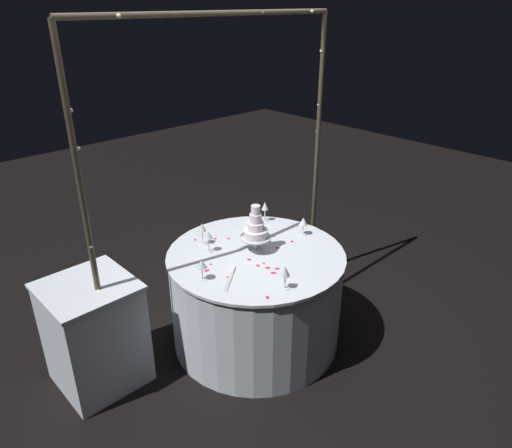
{
  "coord_description": "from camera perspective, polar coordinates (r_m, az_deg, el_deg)",
  "views": [
    {
      "loc": [
        -2.01,
        -2.12,
        2.37
      ],
      "look_at": [
        0.0,
        0.0,
        0.98
      ],
      "focal_mm": 33.0,
      "sensor_mm": 36.0,
      "label": 1
    }
  ],
  "objects": [
    {
      "name": "wine_glass_2",
      "position": [
        3.58,
        5.76,
        0.23
      ],
      "size": [
        0.07,
        0.07,
        0.14
      ],
      "color": "silver",
      "rests_on": "main_table"
    },
    {
      "name": "wine_glass_5",
      "position": [
        3.33,
        -5.8,
        -1.49
      ],
      "size": [
        0.06,
        0.06,
        0.16
      ],
      "color": "silver",
      "rests_on": "main_table"
    },
    {
      "name": "wine_glass_4",
      "position": [
        3.01,
        -6.59,
        -4.95
      ],
      "size": [
        0.07,
        0.07,
        0.14
      ],
      "color": "silver",
      "rests_on": "main_table"
    },
    {
      "name": "wine_glass_3",
      "position": [
        3.78,
        1.09,
        2.06
      ],
      "size": [
        0.06,
        0.06,
        0.16
      ],
      "color": "silver",
      "rests_on": "main_table"
    },
    {
      "name": "rose_petal_15",
      "position": [
        3.55,
        -7.38,
        -1.9
      ],
      "size": [
        0.03,
        0.02,
        0.0
      ],
      "primitive_type": "ellipsoid",
      "rotation": [
        0.0,
        0.0,
        3.36
      ],
      "color": "#E02D47",
      "rests_on": "main_table"
    },
    {
      "name": "rose_petal_14",
      "position": [
        3.55,
        -4.98,
        -1.77
      ],
      "size": [
        0.03,
        0.03,
        0.0
      ],
      "primitive_type": "ellipsoid",
      "rotation": [
        0.0,
        0.0,
        2.93
      ],
      "color": "#E02D47",
      "rests_on": "main_table"
    },
    {
      "name": "main_table",
      "position": [
        3.54,
        0.0,
        -8.85
      ],
      "size": [
        1.27,
        1.27,
        0.75
      ],
      "color": "silver",
      "rests_on": "ground"
    },
    {
      "name": "side_table",
      "position": [
        3.36,
        -18.95,
        -12.44
      ],
      "size": [
        0.55,
        0.55,
        0.76
      ],
      "color": "silver",
      "rests_on": "ground"
    },
    {
      "name": "rose_petal_4",
      "position": [
        3.22,
        0.96,
        -4.78
      ],
      "size": [
        0.02,
        0.03,
        0.0
      ],
      "primitive_type": "ellipsoid",
      "rotation": [
        0.0,
        0.0,
        1.28
      ],
      "color": "#E02D47",
      "rests_on": "main_table"
    },
    {
      "name": "tiered_cake",
      "position": [
        3.31,
        -0.05,
        -0.65
      ],
      "size": [
        0.22,
        0.22,
        0.35
      ],
      "color": "silver",
      "rests_on": "main_table"
    },
    {
      "name": "ground_plane",
      "position": [
        3.76,
        0.0,
        -13.55
      ],
      "size": [
        12.0,
        12.0,
        0.0
      ],
      "primitive_type": "plane",
      "color": "black"
    },
    {
      "name": "rose_petal_5",
      "position": [
        3.26,
        -0.83,
        -4.33
      ],
      "size": [
        0.03,
        0.04,
        0.0
      ],
      "primitive_type": "ellipsoid",
      "rotation": [
        0.0,
        0.0,
        1.61
      ],
      "color": "#E02D47",
      "rests_on": "main_table"
    },
    {
      "name": "rose_petal_6",
      "position": [
        3.55,
        -3.34,
        -1.76
      ],
      "size": [
        0.03,
        0.03,
        0.0
      ],
      "primitive_type": "ellipsoid",
      "rotation": [
        0.0,
        0.0,
        2.65
      ],
      "color": "#E02D47",
      "rests_on": "main_table"
    },
    {
      "name": "rose_petal_7",
      "position": [
        3.41,
        2.64,
        -2.89
      ],
      "size": [
        0.04,
        0.04,
        0.0
      ],
      "primitive_type": "ellipsoid",
      "rotation": [
        0.0,
        0.0,
        5.13
      ],
      "color": "#E02D47",
      "rests_on": "main_table"
    },
    {
      "name": "rose_petal_0",
      "position": [
        3.17,
        1.43,
        -5.31
      ],
      "size": [
        0.04,
        0.04,
        0.0
      ],
      "primitive_type": "ellipsoid",
      "rotation": [
        0.0,
        0.0,
        2.73
      ],
      "color": "#E02D47",
      "rests_on": "main_table"
    },
    {
      "name": "rose_petal_3",
      "position": [
        3.54,
        -0.6,
        -1.75
      ],
      "size": [
        0.02,
        0.03,
        0.0
      ],
      "primitive_type": "ellipsoid",
      "rotation": [
        0.0,
        0.0,
        1.46
      ],
      "color": "#E02D47",
      "rests_on": "main_table"
    },
    {
      "name": "wine_glass_1",
      "position": [
        3.43,
        -6.55,
        -0.56
      ],
      "size": [
        0.06,
        0.06,
        0.17
      ],
      "color": "silver",
      "rests_on": "main_table"
    },
    {
      "name": "wine_glass_0",
      "position": [
        2.9,
        3.55,
        -5.85
      ],
      "size": [
        0.06,
        0.06,
        0.16
      ],
      "color": "silver",
      "rests_on": "main_table"
    },
    {
      "name": "rose_petal_9",
      "position": [
        3.19,
        0.23,
        -5.05
      ],
      "size": [
        0.03,
        0.03,
        0.0
      ],
      "primitive_type": "ellipsoid",
      "rotation": [
        0.0,
        0.0,
        1.74
      ],
      "color": "#E02D47",
      "rests_on": "main_table"
    },
    {
      "name": "rose_petal_8",
      "position": [
        3.15,
        -5.98,
        -5.62
      ],
      "size": [
        0.04,
        0.03,
        0.0
      ],
      "primitive_type": "ellipsoid",
      "rotation": [
        0.0,
        0.0,
        6.26
      ],
      "color": "#E02D47",
      "rests_on": "main_table"
    },
    {
      "name": "rose_petal_13",
      "position": [
        2.87,
        1.39,
        -8.88
      ],
      "size": [
        0.04,
        0.04,
        0.0
      ],
      "primitive_type": "ellipsoid",
      "rotation": [
        0.0,
        0.0,
        3.94
      ],
      "color": "#E02D47",
      "rests_on": "main_table"
    },
    {
      "name": "decorative_arch",
      "position": [
        3.28,
        -4.09,
        10.23
      ],
      "size": [
        2.11,
        0.06,
        2.31
      ],
      "color": "#473D2D",
      "rests_on": "ground"
    },
    {
      "name": "rose_petal_12",
      "position": [
        3.22,
        -5.5,
        -4.87
      ],
      "size": [
        0.02,
        0.03,
        0.0
      ],
      "primitive_type": "ellipsoid",
      "rotation": [
        0.0,
        0.0,
        1.82
      ],
      "color": "#E02D47",
      "rests_on": "main_table"
    },
    {
      "name": "rose_petal_10",
      "position": [
        3.51,
        4.39,
        -2.12
      ],
      "size": [
        0.03,
        0.02,
        0.0
      ],
      "primitive_type": "ellipsoid",
      "rotation": [
        0.0,
        0.0,
        3.27
      ],
      "color": "#E02D47",
      "rests_on": "main_table"
    },
    {
      "name": "rose_petal_11",
      "position": [
        3.16,
        2.57,
        -5.42
      ],
      "size": [
        0.04,
        0.04,
        0.0
      ],
      "primitive_type": "ellipsoid",
      "rotation": [
        0.0,
        0.0,
        5.65
      ],
      "color": "#E02D47",
      "rests_on": "main_table"
    },
    {
      "name": "rose_petal_2",
      "position": [
        3.07,
        -3.44,
        -6.43
      ],
      "size": [
        0.03,
        0.03,
        0.0
      ],
      "primitive_type": "ellipsoid",
      "rotation": [
        0.0,
        0.0,
        4.13
      ],
      "color": "#E02D47",
      "rests_on": "main_table"
    },
    {
      "name": "cake_knife",
      "position": [
        3.07,
        -3.13,
        -6.41
      ],
      "size": [
        0.25,
        0.2,
        0.01
      ],
      "color": "silver",
      "rests_on": "main_table"
    },
    {
      "name": "rose_petal_1",
      "position": [
        3.11,
        2.11,
        -5.93
      ],
      "size": [
        0.05,
        0.04,
        0.0
      ],
      "primitive_type": "ellipsoid",
      "rotation": [
        0.0,
        0.0,
        2.49
      ],
      "color": "#E02D47",
      "rests_on": "main_table"
    }
  ]
}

